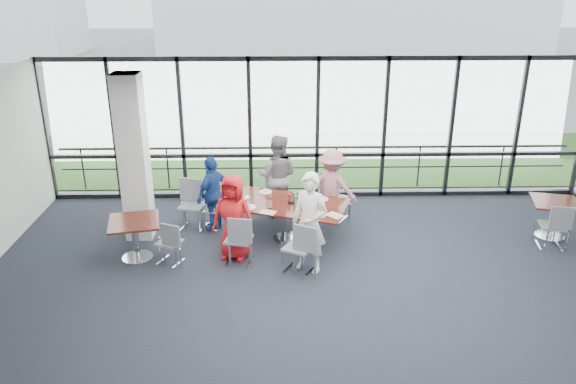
{
  "coord_description": "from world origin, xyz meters",
  "views": [
    {
      "loc": [
        -0.94,
        -7.08,
        4.92
      ],
      "look_at": [
        -0.71,
        2.49,
        1.1
      ],
      "focal_mm": 35.0,
      "sensor_mm": 36.0,
      "label": 1
    }
  ],
  "objects_px": {
    "chair_main_fl": "(276,196)",
    "chair_spare_lb": "(193,206)",
    "structural_column": "(134,159)",
    "chair_main_nl": "(239,239)",
    "diner_far_left": "(278,176)",
    "chair_main_fr": "(335,198)",
    "diner_near_left": "(233,217)",
    "diner_far_right": "(332,187)",
    "main_table": "(288,208)",
    "chair_spare_r": "(552,226)",
    "chair_main_nr": "(298,248)",
    "side_table_left": "(134,227)",
    "diner_near_right": "(310,223)",
    "chair_spare_la": "(169,243)",
    "side_table_right": "(555,207)",
    "chair_main_end": "(209,209)",
    "diner_end": "(213,194)"
  },
  "relations": [
    {
      "from": "chair_main_fl",
      "to": "chair_spare_lb",
      "type": "distance_m",
      "value": 1.82
    },
    {
      "from": "structural_column",
      "to": "chair_main_nl",
      "type": "relative_size",
      "value": 3.47
    },
    {
      "from": "diner_far_left",
      "to": "chair_main_fr",
      "type": "bearing_deg",
      "value": -177.89
    },
    {
      "from": "diner_near_left",
      "to": "diner_far_right",
      "type": "relative_size",
      "value": 1.0
    },
    {
      "from": "main_table",
      "to": "chair_spare_r",
      "type": "xyz_separation_m",
      "value": [
        4.95,
        -0.47,
        -0.21
      ]
    },
    {
      "from": "chair_main_nl",
      "to": "chair_main_nr",
      "type": "height_order",
      "value": "chair_main_nr"
    },
    {
      "from": "chair_main_nr",
      "to": "diner_far_right",
      "type": "bearing_deg",
      "value": 97.85
    },
    {
      "from": "chair_main_nr",
      "to": "chair_main_fl",
      "type": "relative_size",
      "value": 1.15
    },
    {
      "from": "main_table",
      "to": "side_table_left",
      "type": "relative_size",
      "value": 2.43
    },
    {
      "from": "chair_spare_lb",
      "to": "chair_spare_r",
      "type": "xyz_separation_m",
      "value": [
        6.86,
        -1.01,
        -0.04
      ]
    },
    {
      "from": "diner_near_right",
      "to": "chair_spare_la",
      "type": "bearing_deg",
      "value": -156.07
    },
    {
      "from": "diner_far_left",
      "to": "diner_far_right",
      "type": "distance_m",
      "value": 1.18
    },
    {
      "from": "side_table_right",
      "to": "diner_near_left",
      "type": "distance_m",
      "value": 6.2
    },
    {
      "from": "chair_spare_r",
      "to": "diner_far_right",
      "type": "bearing_deg",
      "value": 174.49
    },
    {
      "from": "side_table_left",
      "to": "chair_main_end",
      "type": "relative_size",
      "value": 1.23
    },
    {
      "from": "diner_far_right",
      "to": "chair_spare_lb",
      "type": "height_order",
      "value": "diner_far_right"
    },
    {
      "from": "chair_main_nl",
      "to": "chair_main_fl",
      "type": "relative_size",
      "value": 1.14
    },
    {
      "from": "chair_main_fl",
      "to": "diner_near_right",
      "type": "bearing_deg",
      "value": 114.32
    },
    {
      "from": "main_table",
      "to": "side_table_right",
      "type": "xyz_separation_m",
      "value": [
        5.17,
        -0.04,
        -0.02
      ]
    },
    {
      "from": "main_table",
      "to": "chair_main_nl",
      "type": "height_order",
      "value": "chair_main_nl"
    },
    {
      "from": "diner_near_right",
      "to": "chair_main_end",
      "type": "height_order",
      "value": "diner_near_right"
    },
    {
      "from": "diner_near_left",
      "to": "chair_main_fr",
      "type": "distance_m",
      "value": 2.61
    },
    {
      "from": "diner_far_left",
      "to": "chair_main_end",
      "type": "height_order",
      "value": "diner_far_left"
    },
    {
      "from": "chair_main_nl",
      "to": "structural_column",
      "type": "bearing_deg",
      "value": 161.25
    },
    {
      "from": "side_table_left",
      "to": "diner_near_right",
      "type": "bearing_deg",
      "value": -8.69
    },
    {
      "from": "diner_far_right",
      "to": "chair_spare_r",
      "type": "distance_m",
      "value": 4.23
    },
    {
      "from": "chair_spare_la",
      "to": "diner_end",
      "type": "bearing_deg",
      "value": 88.09
    },
    {
      "from": "side_table_right",
      "to": "diner_near_right",
      "type": "bearing_deg",
      "value": -166.23
    },
    {
      "from": "side_table_left",
      "to": "diner_end",
      "type": "relative_size",
      "value": 0.67
    },
    {
      "from": "structural_column",
      "to": "diner_near_left",
      "type": "bearing_deg",
      "value": -26.02
    },
    {
      "from": "chair_main_end",
      "to": "chair_spare_r",
      "type": "height_order",
      "value": "chair_spare_r"
    },
    {
      "from": "main_table",
      "to": "chair_main_nl",
      "type": "relative_size",
      "value": 2.72
    },
    {
      "from": "diner_near_left",
      "to": "side_table_right",
      "type": "bearing_deg",
      "value": 23.74
    },
    {
      "from": "diner_near_right",
      "to": "diner_far_left",
      "type": "height_order",
      "value": "diner_near_right"
    },
    {
      "from": "diner_end",
      "to": "chair_main_fr",
      "type": "bearing_deg",
      "value": 134.27
    },
    {
      "from": "structural_column",
      "to": "side_table_right",
      "type": "xyz_separation_m",
      "value": [
        8.06,
        -0.24,
        -0.97
      ]
    },
    {
      "from": "side_table_right",
      "to": "chair_spare_r",
      "type": "bearing_deg",
      "value": -116.23
    },
    {
      "from": "diner_near_right",
      "to": "chair_main_nl",
      "type": "xyz_separation_m",
      "value": [
        -1.24,
        0.28,
        -0.44
      ]
    },
    {
      "from": "chair_main_fr",
      "to": "diner_end",
      "type": "bearing_deg",
      "value": 40.82
    },
    {
      "from": "side_table_right",
      "to": "chair_spare_lb",
      "type": "bearing_deg",
      "value": 175.39
    },
    {
      "from": "diner_near_left",
      "to": "chair_spare_r",
      "type": "xyz_separation_m",
      "value": [
        5.94,
        0.25,
        -0.35
      ]
    },
    {
      "from": "main_table",
      "to": "diner_far_right",
      "type": "relative_size",
      "value": 1.58
    },
    {
      "from": "chair_main_fr",
      "to": "chair_spare_r",
      "type": "relative_size",
      "value": 1.05
    },
    {
      "from": "side_table_right",
      "to": "diner_far_right",
      "type": "xyz_separation_m",
      "value": [
        -4.25,
        0.76,
        0.16
      ]
    },
    {
      "from": "side_table_right",
      "to": "chair_spare_r",
      "type": "height_order",
      "value": "chair_spare_r"
    },
    {
      "from": "diner_near_right",
      "to": "diner_far_left",
      "type": "xyz_separation_m",
      "value": [
        -0.54,
        2.35,
        -0.01
      ]
    },
    {
      "from": "chair_main_nr",
      "to": "chair_spare_lb",
      "type": "distance_m",
      "value": 2.75
    },
    {
      "from": "chair_main_end",
      "to": "chair_main_nl",
      "type": "bearing_deg",
      "value": 30.39
    },
    {
      "from": "diner_near_right",
      "to": "diner_far_right",
      "type": "distance_m",
      "value": 2.03
    },
    {
      "from": "chair_main_fr",
      "to": "chair_spare_lb",
      "type": "distance_m",
      "value": 2.94
    }
  ]
}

